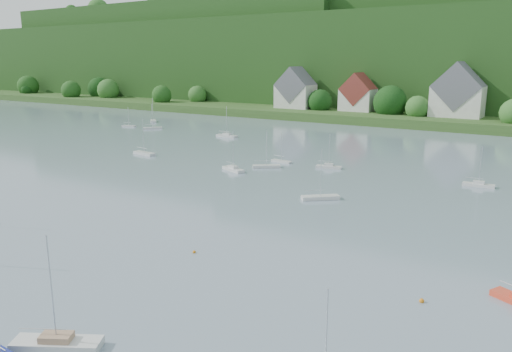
# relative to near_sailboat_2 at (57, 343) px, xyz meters

# --- Properties ---
(far_shore_strip) EXTENTS (600.00, 60.00, 3.00)m
(far_shore_strip) POSITION_rel_near_sailboat_2_xyz_m (-7.16, 166.99, 1.04)
(far_shore_strip) COLOR #31511E
(far_shore_strip) RESTS_ON ground
(forested_ridge) EXTENTS (620.00, 181.22, 69.89)m
(forested_ridge) POSITION_rel_near_sailboat_2_xyz_m (-6.76, 235.56, 22.42)
(forested_ridge) COLOR #143A12
(forested_ridge) RESTS_ON ground
(village_building_0) EXTENTS (14.00, 10.40, 16.00)m
(village_building_0) POSITION_rel_near_sailboat_2_xyz_m (-62.16, 153.99, 9.05)
(village_building_0) COLOR beige
(village_building_0) RESTS_ON far_shore_strip
(village_building_1) EXTENTS (12.00, 9.36, 14.00)m
(village_building_1) POSITION_rel_near_sailboat_2_xyz_m (-37.16, 155.99, 8.29)
(village_building_1) COLOR beige
(village_building_1) RESTS_ON far_shore_strip
(village_building_2) EXTENTS (16.00, 11.44, 18.00)m
(village_building_2) POSITION_rel_near_sailboat_2_xyz_m (-2.16, 154.99, 9.81)
(village_building_2) COLOR beige
(village_building_2) RESTS_ON far_shore_strip
(near_sailboat_2) EXTENTS (6.73, 4.93, 9.02)m
(near_sailboat_2) POSITION_rel_near_sailboat_2_xyz_m (0.00, 0.00, 0.00)
(near_sailboat_2) COLOR silver
(near_sailboat_2) RESTS_ON ground
(mooring_buoy_2) EXTENTS (0.46, 0.46, 0.46)m
(mooring_buoy_2) POSITION_rel_near_sailboat_2_xyz_m (21.27, 22.28, -0.46)
(mooring_buoy_2) COLOR orange
(mooring_buoy_2) RESTS_ON ground
(mooring_buoy_3) EXTENTS (0.38, 0.38, 0.38)m
(mooring_buoy_3) POSITION_rel_near_sailboat_2_xyz_m (-3.51, 20.39, -0.46)
(mooring_buoy_3) COLOR orange
(mooring_buoy_3) RESTS_ON ground
(far_sailboat_cluster) EXTENTS (197.11, 69.87, 8.71)m
(far_sailboat_cluster) POSITION_rel_near_sailboat_2_xyz_m (-3.51, 82.92, -0.09)
(far_sailboat_cluster) COLOR silver
(far_sailboat_cluster) RESTS_ON ground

